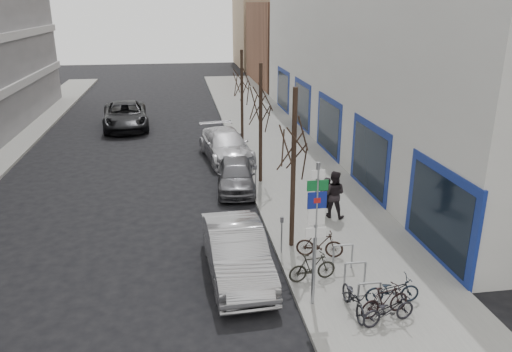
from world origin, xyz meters
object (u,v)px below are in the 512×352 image
object	(u,v)px
parked_car_mid	(236,175)
parked_car_back	(226,145)
tree_near	(294,132)
pedestrian_near	(326,197)
meter_mid	(256,176)
bike_near_left	(354,297)
meter_back	(240,143)
pedestrian_far	(334,194)
highway_sign_pole	(316,227)
bike_rack	(355,272)
bike_far_inner	(320,244)
bike_mid_inner	(312,267)
bike_mid_curb	(393,288)
lane_car	(125,115)
meter_front	(282,232)
bike_near_right	(385,300)
tree_mid	(261,96)
parked_car_front	(237,252)
tree_far	(242,75)
bike_far_curb	(389,307)

from	to	relation	value
parked_car_mid	parked_car_back	bearing A→B (deg)	94.82
tree_near	pedestrian_near	bearing A→B (deg)	50.80
meter_mid	bike_near_left	world-z (taller)	meter_mid
meter_back	pedestrian_far	bearing A→B (deg)	-73.26
highway_sign_pole	bike_rack	distance (m)	2.36
bike_far_inner	parked_car_mid	bearing A→B (deg)	31.80
tree_near	parked_car_mid	distance (m)	6.97
bike_mid_inner	pedestrian_far	bearing A→B (deg)	-31.55
bike_mid_curb	pedestrian_far	bearing A→B (deg)	0.91
meter_back	bike_far_inner	world-z (taller)	meter_back
bike_rack	meter_mid	distance (m)	8.07
highway_sign_pole	pedestrian_near	bearing A→B (deg)	70.56
lane_car	meter_front	bearing A→B (deg)	-76.66
bike_near_right	bike_mid_inner	world-z (taller)	same
tree_near	bike_mid_inner	size ratio (longest dim) A/B	3.72
bike_near_right	pedestrian_far	distance (m)	6.44
highway_sign_pole	meter_back	xyz separation A→B (m)	(-0.25, 14.01, -1.54)
bike_near_left	bike_mid_curb	xyz separation A→B (m)	(1.19, 0.28, -0.02)
bike_mid_curb	pedestrian_near	xyz separation A→B (m)	(-0.12, 6.04, 0.31)
bike_rack	meter_back	bearing A→B (deg)	97.02
bike_mid_curb	bike_mid_inner	distance (m)	2.36
tree_mid	parked_car_mid	xyz separation A→B (m)	(-1.20, -0.55, -3.41)
bike_near_left	bike_mid_curb	world-z (taller)	bike_near_left
parked_car_mid	pedestrian_far	distance (m)	5.09
bike_mid_curb	parked_car_mid	xyz separation A→B (m)	(-3.15, 9.75, 0.08)
bike_near_right	parked_car_front	xyz separation A→B (m)	(-3.55, 2.87, 0.20)
highway_sign_pole	meter_mid	size ratio (longest dim) A/B	3.31
tree_far	meter_front	distance (m)	13.88
meter_front	pedestrian_near	size ratio (longest dim) A/B	0.82
bike_far_curb	parked_car_front	world-z (taller)	parked_car_front
meter_mid	pedestrian_far	world-z (taller)	pedestrian_far
bike_mid_curb	highway_sign_pole	bearing A→B (deg)	84.71
meter_back	parked_car_back	xyz separation A→B (m)	(-0.75, 0.09, -0.13)
bike_far_inner	meter_back	bearing A→B (deg)	22.13
meter_mid	bike_mid_curb	world-z (taller)	meter_mid
bike_rack	meter_front	world-z (taller)	meter_front
bike_near_left	parked_car_back	size ratio (longest dim) A/B	0.29
tree_far	bike_mid_inner	xyz separation A→B (m)	(0.10, -15.33, -3.50)
bike_near_right	bike_far_inner	distance (m)	3.46
bike_rack	pedestrian_far	xyz separation A→B (m)	(0.88, 4.98, 0.43)
bike_near_left	pedestrian_far	world-z (taller)	pedestrian_far
bike_mid_curb	tree_mid	bearing A→B (deg)	12.93
bike_rack	parked_car_front	bearing A→B (deg)	155.93
bike_near_right	bike_mid_curb	size ratio (longest dim) A/B	0.98
meter_back	parked_car_mid	bearing A→B (deg)	-99.37
highway_sign_pole	bike_far_inner	size ratio (longest dim) A/B	2.74
meter_front	bike_near_right	xyz separation A→B (m)	(1.96, -3.82, -0.32)
tree_near	meter_mid	bearing A→B (deg)	95.14
parked_car_mid	parked_car_back	xyz separation A→B (m)	(0.00, 4.63, 0.09)
bike_far_curb	bike_far_inner	size ratio (longest dim) A/B	1.00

